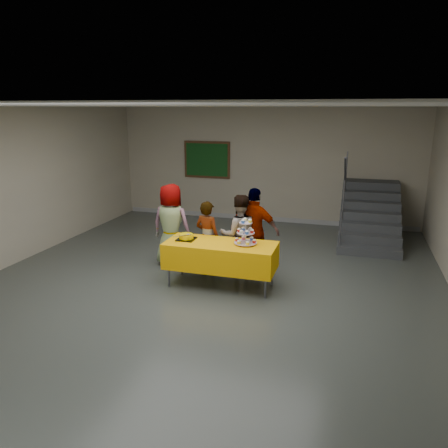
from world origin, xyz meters
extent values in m
plane|color=#4C514C|center=(0.00, 0.00, 0.00)|extent=(10.00, 10.00, 0.00)
cube|color=#ADA38B|center=(0.00, 5.00, 1.50)|extent=(8.00, 0.04, 3.00)
cube|color=silver|center=(0.00, 0.00, 3.00)|extent=(8.00, 10.00, 0.04)
cube|color=#999999|center=(0.00, 4.98, 0.06)|extent=(7.90, 0.03, 0.12)
cylinder|color=#595960|center=(-0.62, 0.05, 0.36)|extent=(0.04, 0.04, 0.73)
cylinder|color=#595960|center=(1.06, 0.05, 0.36)|extent=(0.04, 0.04, 0.73)
cylinder|color=#595960|center=(-0.62, 0.63, 0.36)|extent=(0.04, 0.04, 0.73)
cylinder|color=#595960|center=(1.06, 0.63, 0.36)|extent=(0.04, 0.04, 0.73)
cube|color=#595960|center=(0.22, 0.34, 0.74)|extent=(1.80, 0.70, 0.02)
cube|color=#F9AA04|center=(0.22, 0.34, 0.55)|extent=(1.88, 0.78, 0.44)
cylinder|color=silver|center=(0.64, 0.39, 0.78)|extent=(0.18, 0.18, 0.01)
cylinder|color=silver|center=(0.64, 0.39, 0.98)|extent=(0.02, 0.02, 0.42)
cylinder|color=silver|center=(0.64, 0.39, 0.80)|extent=(0.38, 0.38, 0.01)
cylinder|color=silver|center=(0.64, 0.39, 0.97)|extent=(0.30, 0.30, 0.01)
cylinder|color=silver|center=(0.64, 0.39, 1.14)|extent=(0.22, 0.22, 0.01)
cube|color=black|center=(-0.41, 0.37, 0.78)|extent=(0.30, 0.30, 0.02)
cylinder|color=#FFD100|center=(-0.41, 0.37, 0.82)|extent=(0.25, 0.25, 0.07)
ellipsoid|color=#FFD100|center=(-0.41, 0.37, 0.86)|extent=(0.25, 0.25, 0.05)
ellipsoid|color=white|center=(-0.37, 0.33, 0.88)|extent=(0.08, 0.08, 0.02)
cube|color=silver|center=(-0.43, 0.24, 0.88)|extent=(0.30, 0.16, 0.04)
imported|color=slate|center=(-1.01, 1.09, 0.80)|extent=(0.80, 0.54, 1.59)
imported|color=slate|center=(-0.19, 0.86, 0.68)|extent=(0.57, 0.46, 1.36)
imported|color=slate|center=(0.37, 1.01, 0.74)|extent=(0.89, 0.80, 1.48)
imported|color=slate|center=(0.62, 1.14, 0.80)|extent=(0.96, 0.47, 1.59)
cube|color=#424447|center=(2.70, 2.75, 0.09)|extent=(1.30, 0.30, 0.18)
cube|color=#424447|center=(2.70, 3.05, 0.18)|extent=(1.30, 0.30, 0.36)
cube|color=#424447|center=(2.70, 3.35, 0.27)|extent=(1.30, 0.30, 0.54)
cube|color=#424447|center=(2.70, 3.65, 0.36)|extent=(1.30, 0.30, 0.72)
cube|color=#424447|center=(2.70, 3.95, 0.45)|extent=(1.30, 0.30, 0.90)
cube|color=#424447|center=(2.70, 4.25, 0.54)|extent=(1.30, 0.30, 1.08)
cube|color=#424447|center=(2.70, 4.55, 0.63)|extent=(1.30, 0.30, 1.26)
cube|color=#424447|center=(2.70, 4.85, 0.63)|extent=(1.30, 0.30, 1.26)
cylinder|color=#595960|center=(2.10, 2.70, 0.45)|extent=(0.04, 0.04, 0.90)
cylinder|color=#595960|center=(2.10, 3.50, 0.99)|extent=(0.04, 0.04, 0.90)
cylinder|color=#595960|center=(2.10, 4.40, 1.53)|extent=(0.04, 0.04, 0.90)
cylinder|color=#595960|center=(2.10, 3.55, 1.44)|extent=(0.04, 1.85, 1.20)
cube|color=#472B16|center=(-1.60, 4.97, 1.60)|extent=(1.30, 0.04, 1.00)
cube|color=#174819|center=(-1.60, 4.94, 1.60)|extent=(1.18, 0.02, 0.88)
camera|label=1|loc=(2.29, -6.36, 2.98)|focal=35.00mm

